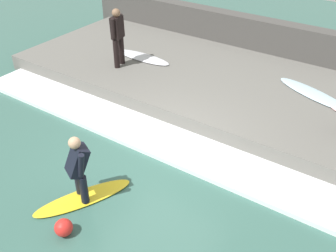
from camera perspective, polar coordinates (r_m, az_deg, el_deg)
The scene contains 10 objects.
ground_plane at distance 8.28m, azimuth -1.27°, elevation -5.07°, with size 28.00×28.00×0.00m, color #386056.
concrete_ledge at distance 10.62m, azimuth 9.30°, elevation 5.34°, with size 4.40×12.47×0.45m, color #66635E.
back_wall at distance 12.51m, azimuth 14.58°, elevation 11.52°, with size 0.50×13.09×1.39m, color #474442.
wave_foam_crest at distance 8.62m, azimuth 0.95°, elevation -2.81°, with size 1.16×11.84×0.11m, color white.
surfboard_riding at distance 7.57m, azimuth -12.19°, elevation -10.14°, with size 1.89×1.24×0.06m.
surfer_riding at distance 7.07m, azimuth -12.92°, elevation -5.62°, with size 0.53×0.56×1.33m.
surfer_waiting_near at distance 11.02m, azimuth -7.32°, elevation 13.03°, with size 0.54×0.31×1.61m.
surfboard_waiting_near at distance 11.74m, azimuth -3.70°, elevation 9.94°, with size 0.56×1.88×0.06m.
surfboard_spare at distance 10.36m, azimuth 20.29°, elevation 4.43°, with size 1.25×2.10×0.06m.
marker_buoy at distance 6.96m, azimuth -14.91°, elevation -14.06°, with size 0.31×0.31×0.31m, color red.
Camera 1 is at (-5.25, -3.79, 5.16)m, focal length 42.00 mm.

